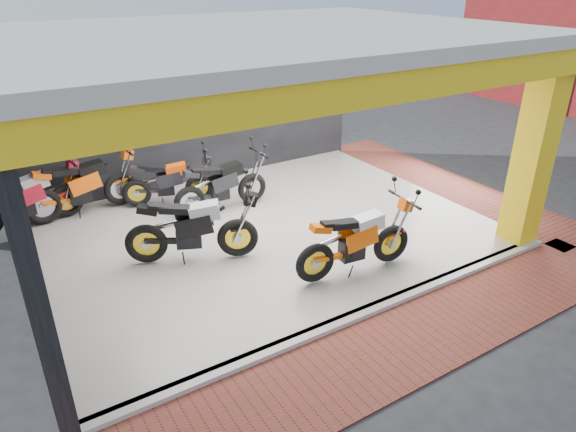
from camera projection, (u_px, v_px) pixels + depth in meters
The scene contains 17 objects.
ground at pixel (326, 282), 8.26m from camera, with size 80.00×80.00×0.00m, color #2D2D30.
showroom_floor at pixel (264, 231), 9.77m from camera, with size 8.00×6.00×0.10m, color beige.
showroom_ceiling at pixel (260, 35), 8.22m from camera, with size 8.40×6.40×0.20m, color beige.
back_wall at pixel (194, 109), 11.40m from camera, with size 8.20×0.20×3.50m, color black.
left_wall at pixel (4, 194), 7.08m from camera, with size 0.20×6.20×3.50m, color black.
corner_column at pixel (534, 152), 8.71m from camera, with size 0.50×0.50×3.50m, color yellow.
header_beam_front at pixel (384, 86), 6.06m from camera, with size 8.40×0.30×0.40m, color yellow.
header_beam_right at pixel (435, 38), 10.26m from camera, with size 0.30×6.40×0.40m, color yellow.
floor_kerb at pixel (367, 312), 7.46m from camera, with size 8.00×0.20×0.10m, color beige.
paver_front at pixel (404, 344), 6.88m from camera, with size 9.00×1.40×0.03m, color maroon.
paver_right at pixel (442, 183), 12.07m from camera, with size 1.40×7.00×0.03m, color maroon.
moto_hero at pixel (393, 226), 8.34m from camera, with size 2.20×0.81×1.34m, color #FF610A, non-canonical shape.
moto_row_a at pixel (237, 220), 8.48m from camera, with size 2.32×0.86×1.42m, color black, non-canonical shape.
moto_row_b at pixel (252, 174), 10.54m from camera, with size 2.12×0.78×1.29m, color black, non-canonical shape.
moto_row_c at pixel (198, 175), 10.62m from camera, with size 1.95×0.72×1.19m, color black, non-canonical shape.
moto_row_d at pixel (118, 173), 10.41m from camera, with size 2.32×0.86×1.42m, color #FF5E0A, non-canonical shape.
moto_row_e at pixel (63, 185), 9.91m from camera, with size 2.25×0.83×1.38m, color #B61326, non-canonical shape.
Camera 1 is at (-4.20, -5.60, 4.55)m, focal length 32.00 mm.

